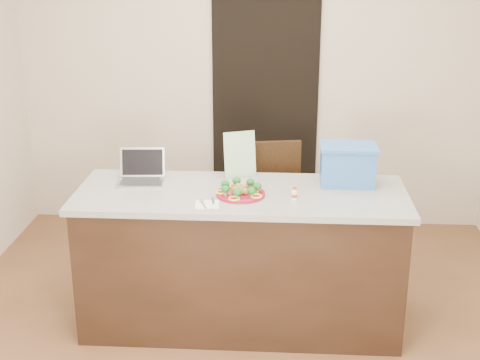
# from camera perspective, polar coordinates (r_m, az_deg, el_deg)

# --- Properties ---
(ground) EXTENTS (4.00, 4.00, 0.00)m
(ground) POSITION_cam_1_polar(r_m,az_deg,el_deg) (4.33, -0.12, -13.66)
(ground) COLOR brown
(ground) RESTS_ON ground
(room_shell) EXTENTS (4.00, 4.00, 4.00)m
(room_shell) POSITION_cam_1_polar(r_m,az_deg,el_deg) (3.71, -0.14, 7.83)
(room_shell) COLOR white
(room_shell) RESTS_ON ground
(doorway) EXTENTS (0.90, 0.02, 2.00)m
(doorway) POSITION_cam_1_polar(r_m,az_deg,el_deg) (5.77, 2.15, 5.70)
(doorway) COLOR black
(doorway) RESTS_ON ground
(island) EXTENTS (2.06, 0.76, 0.92)m
(island) POSITION_cam_1_polar(r_m,az_deg,el_deg) (4.32, 0.09, -6.70)
(island) COLOR black
(island) RESTS_ON ground
(plate) EXTENTS (0.30, 0.30, 0.02)m
(plate) POSITION_cam_1_polar(r_m,az_deg,el_deg) (4.08, 0.05, -1.17)
(plate) COLOR maroon
(plate) RESTS_ON island
(meatballs) EXTENTS (0.11, 0.12, 0.04)m
(meatballs) POSITION_cam_1_polar(r_m,az_deg,el_deg) (4.07, -0.03, -0.80)
(meatballs) COLOR olive
(meatballs) RESTS_ON plate
(broccoli) EXTENTS (0.25, 0.25, 0.04)m
(broccoli) POSITION_cam_1_polar(r_m,az_deg,el_deg) (4.06, 0.05, -0.55)
(broccoli) COLOR #144B1A
(broccoli) RESTS_ON plate
(pepper_rings) EXTENTS (0.29, 0.29, 0.01)m
(pepper_rings) POSITION_cam_1_polar(r_m,az_deg,el_deg) (4.07, 0.05, -1.04)
(pepper_rings) COLOR yellow
(pepper_rings) RESTS_ON plate
(napkin) EXTENTS (0.15, 0.15, 0.01)m
(napkin) POSITION_cam_1_polar(r_m,az_deg,el_deg) (3.94, -2.82, -2.10)
(napkin) COLOR white
(napkin) RESTS_ON island
(fork) EXTENTS (0.05, 0.15, 0.00)m
(fork) POSITION_cam_1_polar(r_m,az_deg,el_deg) (3.95, -3.10, -1.97)
(fork) COLOR silver
(fork) RESTS_ON napkin
(knife) EXTENTS (0.03, 0.17, 0.01)m
(knife) POSITION_cam_1_polar(r_m,az_deg,el_deg) (3.92, -2.41, -2.10)
(knife) COLOR silver
(knife) RESTS_ON napkin
(yogurt_bottle) EXTENTS (0.03, 0.03, 0.07)m
(yogurt_bottle) POSITION_cam_1_polar(r_m,az_deg,el_deg) (4.02, 4.67, -1.24)
(yogurt_bottle) COLOR white
(yogurt_bottle) RESTS_ON island
(laptop) EXTENTS (0.30, 0.25, 0.21)m
(laptop) POSITION_cam_1_polar(r_m,az_deg,el_deg) (4.37, -8.42, 0.64)
(laptop) COLOR #A8A7AB
(laptop) RESTS_ON island
(leaflet) EXTENTS (0.22, 0.12, 0.30)m
(leaflet) POSITION_cam_1_polar(r_m,az_deg,el_deg) (4.37, -0.02, 2.19)
(leaflet) COLOR white
(leaflet) RESTS_ON island
(blue_box) EXTENTS (0.36, 0.26, 0.26)m
(blue_box) POSITION_cam_1_polar(r_m,az_deg,el_deg) (4.29, 9.16, 1.32)
(blue_box) COLOR #3064B0
(blue_box) RESTS_ON island
(chair) EXTENTS (0.52, 0.52, 1.01)m
(chair) POSITION_cam_1_polar(r_m,az_deg,el_deg) (4.92, 2.55, -1.95)
(chair) COLOR #321E0F
(chair) RESTS_ON ground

